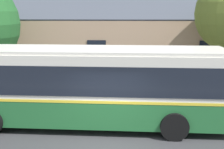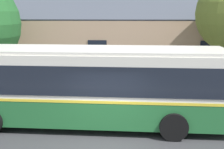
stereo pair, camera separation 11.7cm
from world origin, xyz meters
TOP-DOWN VIEW (x-y plane):
  - sidewalk_far at (0.00, 6.00)m, footprint 60.00×3.00m
  - community_building at (2.17, 13.08)m, footprint 28.43×8.83m
  - transit_bus at (-1.14, 2.90)m, footprint 11.48×2.96m

SIDE VIEW (x-z plane):
  - sidewalk_far at x=0.00m, z-range 0.00..0.15m
  - transit_bus at x=-1.14m, z-range 0.12..3.17m
  - community_building at x=2.17m, z-range -1.44..5.62m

